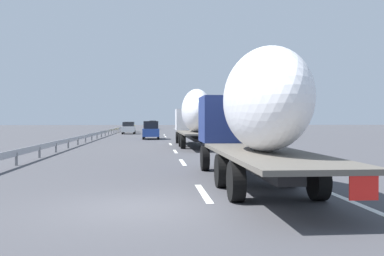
% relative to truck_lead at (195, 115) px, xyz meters
% --- Properties ---
extents(ground_plane, '(260.00, 260.00, 0.00)m').
position_rel_truck_lead_xyz_m(ground_plane, '(16.15, 3.60, -2.53)').
color(ground_plane, '#424247').
extents(lane_stripe_0, '(3.20, 0.20, 0.01)m').
position_rel_truck_lead_xyz_m(lane_stripe_0, '(-21.85, 1.80, -2.53)').
color(lane_stripe_0, white).
rests_on(lane_stripe_0, ground_plane).
extents(lane_stripe_1, '(3.20, 0.20, 0.01)m').
position_rel_truck_lead_xyz_m(lane_stripe_1, '(-12.71, 1.80, -2.53)').
color(lane_stripe_1, white).
rests_on(lane_stripe_1, ground_plane).
extents(lane_stripe_2, '(3.20, 0.20, 0.01)m').
position_rel_truck_lead_xyz_m(lane_stripe_2, '(-5.17, 1.80, -2.53)').
color(lane_stripe_2, white).
rests_on(lane_stripe_2, ground_plane).
extents(lane_stripe_3, '(3.20, 0.20, 0.01)m').
position_rel_truck_lead_xyz_m(lane_stripe_3, '(3.51, 1.80, -2.53)').
color(lane_stripe_3, white).
rests_on(lane_stripe_3, ground_plane).
extents(lane_stripe_4, '(3.20, 0.20, 0.01)m').
position_rel_truck_lead_xyz_m(lane_stripe_4, '(20.49, 1.80, -2.53)').
color(lane_stripe_4, white).
rests_on(lane_stripe_4, ground_plane).
extents(lane_stripe_5, '(3.20, 0.20, 0.01)m').
position_rel_truck_lead_xyz_m(lane_stripe_5, '(26.68, 1.80, -2.53)').
color(lane_stripe_5, white).
rests_on(lane_stripe_5, ground_plane).
extents(edge_line_right, '(110.00, 0.20, 0.01)m').
position_rel_truck_lead_xyz_m(edge_line_right, '(21.15, -1.90, -2.53)').
color(edge_line_right, white).
rests_on(edge_line_right, ground_plane).
extents(truck_lead, '(14.31, 2.55, 4.48)m').
position_rel_truck_lead_xyz_m(truck_lead, '(0.00, 0.00, 0.00)').
color(truck_lead, silver).
rests_on(truck_lead, ground_plane).
extents(truck_trailing, '(12.71, 2.55, 4.24)m').
position_rel_truck_lead_xyz_m(truck_trailing, '(-20.55, -0.00, -0.14)').
color(truck_trailing, navy).
rests_on(truck_trailing, ground_plane).
extents(car_yellow_coupe, '(4.34, 1.83, 1.79)m').
position_rel_truck_lead_xyz_m(car_yellow_coupe, '(41.91, 7.47, -1.62)').
color(car_yellow_coupe, gold).
rests_on(car_yellow_coupe, ground_plane).
extents(car_white_van, '(4.47, 1.89, 1.80)m').
position_rel_truck_lead_xyz_m(car_white_van, '(31.54, 7.04, -1.62)').
color(car_white_van, white).
rests_on(car_white_van, ground_plane).
extents(car_blue_sedan, '(4.56, 1.81, 1.99)m').
position_rel_truck_lead_xyz_m(car_blue_sedan, '(13.75, 3.56, -1.55)').
color(car_blue_sedan, '#28479E').
rests_on(car_blue_sedan, ground_plane).
extents(car_silver_hatch, '(4.09, 1.74, 1.96)m').
position_rel_truck_lead_xyz_m(car_silver_hatch, '(66.74, 3.52, -1.56)').
color(car_silver_hatch, '#ADB2B7').
rests_on(car_silver_hatch, ground_plane).
extents(road_sign, '(0.10, 0.90, 3.03)m').
position_rel_truck_lead_xyz_m(road_sign, '(20.44, -3.10, -0.43)').
color(road_sign, gray).
rests_on(road_sign, ground_plane).
extents(tree_0, '(3.02, 3.02, 5.72)m').
position_rel_truck_lead_xyz_m(tree_0, '(12.35, -8.39, 1.05)').
color(tree_0, '#472D19').
rests_on(tree_0, ground_plane).
extents(tree_1, '(2.72, 2.72, 5.48)m').
position_rel_truck_lead_xyz_m(tree_1, '(12.74, -8.43, 1.14)').
color(tree_1, '#472D19').
rests_on(tree_1, ground_plane).
extents(tree_2, '(2.71, 2.71, 5.64)m').
position_rel_truck_lead_xyz_m(tree_2, '(29.43, -5.90, 1.04)').
color(tree_2, '#472D19').
rests_on(tree_2, ground_plane).
extents(tree_3, '(3.85, 3.85, 6.26)m').
position_rel_truck_lead_xyz_m(tree_3, '(28.48, -9.54, 1.48)').
color(tree_3, '#472D19').
rests_on(tree_3, ground_plane).
extents(tree_4, '(3.00, 3.00, 6.96)m').
position_rel_truck_lead_xyz_m(tree_4, '(62.88, -9.00, 1.57)').
color(tree_4, '#472D19').
rests_on(tree_4, ground_plane).
extents(guardrail_median, '(94.00, 0.10, 0.76)m').
position_rel_truck_lead_xyz_m(guardrail_median, '(19.15, 9.60, -1.96)').
color(guardrail_median, '#9EA0A5').
rests_on(guardrail_median, ground_plane).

